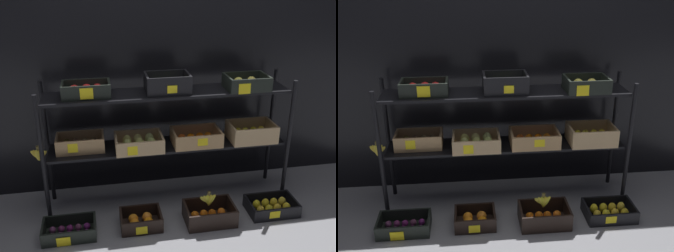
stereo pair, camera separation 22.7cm
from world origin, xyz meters
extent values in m
plane|color=gray|center=(0.00, 0.00, 0.00)|extent=(10.00, 10.00, 0.00)
cube|color=black|center=(0.00, 0.37, 0.99)|extent=(4.25, 0.12, 1.98)
cylinder|color=black|center=(-0.92, -0.17, 0.50)|extent=(0.03, 0.03, 1.01)
cylinder|color=black|center=(0.92, -0.17, 0.50)|extent=(0.03, 0.03, 1.01)
cylinder|color=black|center=(-0.92, 0.17, 0.50)|extent=(0.03, 0.03, 1.01)
cylinder|color=black|center=(0.92, 0.17, 0.50)|extent=(0.03, 0.03, 1.01)
cube|color=black|center=(0.00, 0.00, 0.49)|extent=(1.82, 0.30, 0.02)
cube|color=black|center=(0.00, 0.00, 0.91)|extent=(1.82, 0.30, 0.02)
cube|color=tan|center=(-0.67, 0.02, 0.50)|extent=(0.35, 0.20, 0.01)
cube|color=tan|center=(-0.67, -0.08, 0.56)|extent=(0.35, 0.02, 0.10)
cube|color=tan|center=(-0.67, 0.11, 0.56)|extent=(0.35, 0.02, 0.10)
cube|color=tan|center=(-0.83, 0.02, 0.56)|extent=(0.02, 0.17, 0.10)
cube|color=tan|center=(-0.50, 0.02, 0.56)|extent=(0.02, 0.17, 0.10)
ellipsoid|color=brown|center=(-0.77, -0.01, 0.54)|extent=(0.05, 0.05, 0.07)
ellipsoid|color=brown|center=(-0.70, -0.01, 0.54)|extent=(0.05, 0.05, 0.07)
ellipsoid|color=brown|center=(-0.64, -0.01, 0.54)|extent=(0.05, 0.05, 0.07)
ellipsoid|color=brown|center=(-0.56, -0.01, 0.54)|extent=(0.05, 0.05, 0.07)
ellipsoid|color=brown|center=(-0.77, 0.05, 0.54)|extent=(0.05, 0.05, 0.07)
ellipsoid|color=brown|center=(-0.70, 0.05, 0.54)|extent=(0.05, 0.05, 0.07)
ellipsoid|color=brown|center=(-0.63, 0.05, 0.54)|extent=(0.05, 0.05, 0.07)
ellipsoid|color=brown|center=(-0.57, 0.05, 0.54)|extent=(0.05, 0.05, 0.07)
cube|color=yellow|center=(-0.72, -0.09, 0.56)|extent=(0.07, 0.01, 0.07)
cube|color=tan|center=(-0.23, -0.05, 0.50)|extent=(0.36, 0.26, 0.01)
cube|color=tan|center=(-0.23, -0.17, 0.56)|extent=(0.36, 0.02, 0.10)
cube|color=tan|center=(-0.23, 0.07, 0.56)|extent=(0.36, 0.02, 0.10)
cube|color=tan|center=(-0.40, -0.05, 0.56)|extent=(0.02, 0.22, 0.10)
cube|color=tan|center=(-0.06, -0.05, 0.56)|extent=(0.02, 0.22, 0.10)
ellipsoid|color=#A6B058|center=(-0.32, -0.09, 0.56)|extent=(0.07, 0.07, 0.09)
ellipsoid|color=#BDC35C|center=(-0.23, -0.09, 0.56)|extent=(0.07, 0.07, 0.09)
ellipsoid|color=#AFC15F|center=(-0.14, -0.09, 0.56)|extent=(0.07, 0.07, 0.09)
ellipsoid|color=#BDB756|center=(-0.32, -0.01, 0.56)|extent=(0.07, 0.07, 0.09)
ellipsoid|color=tan|center=(-0.24, -0.01, 0.56)|extent=(0.07, 0.07, 0.09)
ellipsoid|color=tan|center=(-0.15, -0.01, 0.56)|extent=(0.07, 0.07, 0.09)
cube|color=yellow|center=(-0.29, -0.18, 0.55)|extent=(0.07, 0.01, 0.07)
cube|color=tan|center=(0.22, -0.04, 0.50)|extent=(0.37, 0.25, 0.01)
cube|color=tan|center=(0.22, -0.15, 0.56)|extent=(0.37, 0.02, 0.10)
cube|color=tan|center=(0.22, 0.08, 0.56)|extent=(0.37, 0.02, 0.10)
cube|color=tan|center=(0.04, -0.04, 0.56)|extent=(0.02, 0.22, 0.10)
cube|color=tan|center=(0.39, -0.04, 0.56)|extent=(0.02, 0.22, 0.10)
sphere|color=orange|center=(0.11, -0.07, 0.54)|extent=(0.06, 0.06, 0.06)
sphere|color=orange|center=(0.18, -0.07, 0.54)|extent=(0.06, 0.06, 0.06)
sphere|color=#FC6408|center=(0.25, -0.07, 0.54)|extent=(0.06, 0.06, 0.06)
sphere|color=orange|center=(0.32, -0.08, 0.54)|extent=(0.06, 0.06, 0.06)
sphere|color=orange|center=(0.11, 0.00, 0.54)|extent=(0.06, 0.06, 0.06)
sphere|color=orange|center=(0.18, 0.00, 0.54)|extent=(0.06, 0.06, 0.06)
sphere|color=orange|center=(0.25, 0.00, 0.54)|extent=(0.06, 0.06, 0.06)
sphere|color=orange|center=(0.32, 0.00, 0.54)|extent=(0.06, 0.06, 0.06)
cube|color=yellow|center=(0.23, -0.16, 0.57)|extent=(0.08, 0.01, 0.06)
cube|color=tan|center=(0.66, -0.04, 0.50)|extent=(0.36, 0.25, 0.01)
cube|color=tan|center=(0.66, -0.16, 0.57)|extent=(0.36, 0.02, 0.13)
cube|color=tan|center=(0.66, 0.08, 0.57)|extent=(0.36, 0.02, 0.13)
cube|color=tan|center=(0.49, -0.04, 0.57)|extent=(0.02, 0.22, 0.13)
cube|color=tan|center=(0.83, -0.04, 0.57)|extent=(0.02, 0.22, 0.13)
ellipsoid|color=yellow|center=(0.57, -0.08, 0.55)|extent=(0.06, 0.06, 0.08)
ellipsoid|color=yellow|center=(0.63, -0.08, 0.55)|extent=(0.06, 0.06, 0.08)
ellipsoid|color=yellow|center=(0.70, -0.08, 0.55)|extent=(0.06, 0.06, 0.08)
ellipsoid|color=yellow|center=(0.76, -0.08, 0.55)|extent=(0.06, 0.06, 0.08)
ellipsoid|color=yellow|center=(0.57, 0.00, 0.55)|extent=(0.06, 0.06, 0.08)
ellipsoid|color=yellow|center=(0.63, 0.00, 0.55)|extent=(0.06, 0.06, 0.08)
ellipsoid|color=yellow|center=(0.70, 0.00, 0.55)|extent=(0.06, 0.06, 0.08)
ellipsoid|color=yellow|center=(0.76, 0.00, 0.55)|extent=(0.06, 0.06, 0.08)
cube|color=black|center=(-0.59, -0.01, 0.93)|extent=(0.34, 0.20, 0.01)
cube|color=black|center=(-0.59, -0.10, 0.98)|extent=(0.34, 0.02, 0.09)
cube|color=black|center=(-0.59, 0.08, 0.98)|extent=(0.34, 0.02, 0.09)
cube|color=black|center=(-0.75, -0.01, 0.98)|extent=(0.02, 0.17, 0.09)
cube|color=black|center=(-0.43, -0.01, 0.98)|extent=(0.02, 0.17, 0.09)
sphere|color=red|center=(-0.67, -0.04, 0.97)|extent=(0.07, 0.07, 0.07)
sphere|color=red|center=(-0.59, -0.03, 0.97)|extent=(0.07, 0.07, 0.07)
sphere|color=red|center=(-0.51, -0.04, 0.97)|extent=(0.07, 0.07, 0.07)
sphere|color=red|center=(-0.67, 0.01, 0.97)|extent=(0.07, 0.07, 0.07)
sphere|color=red|center=(-0.59, 0.02, 0.97)|extent=(0.07, 0.07, 0.07)
sphere|color=red|center=(-0.51, 0.01, 0.97)|extent=(0.07, 0.07, 0.07)
cube|color=yellow|center=(-0.59, -0.11, 0.98)|extent=(0.09, 0.00, 0.08)
cube|color=black|center=(-0.01, -0.01, 0.93)|extent=(0.32, 0.22, 0.01)
cube|color=black|center=(-0.01, -0.11, 1.00)|extent=(0.32, 0.02, 0.13)
cube|color=black|center=(-0.01, 0.10, 1.00)|extent=(0.32, 0.02, 0.13)
cube|color=black|center=(-0.16, -0.01, 1.00)|extent=(0.02, 0.19, 0.13)
cube|color=black|center=(0.15, -0.01, 1.00)|extent=(0.02, 0.19, 0.13)
sphere|color=#8CB548|center=(-0.06, -0.04, 0.97)|extent=(0.07, 0.07, 0.07)
sphere|color=#8AC63A|center=(0.05, -0.04, 0.97)|extent=(0.07, 0.07, 0.07)
sphere|color=#94C041|center=(-0.06, 0.02, 0.97)|extent=(0.07, 0.07, 0.07)
sphere|color=#8CB649|center=(0.05, 0.02, 0.97)|extent=(0.07, 0.07, 0.07)
cube|color=yellow|center=(0.01, -0.12, 0.98)|extent=(0.07, 0.01, 0.06)
cube|color=black|center=(0.59, -0.04, 0.93)|extent=(0.32, 0.24, 0.01)
cube|color=black|center=(0.59, -0.15, 0.98)|extent=(0.32, 0.02, 0.09)
cube|color=black|center=(0.59, 0.07, 0.98)|extent=(0.32, 0.02, 0.09)
cube|color=black|center=(0.44, -0.04, 0.98)|extent=(0.02, 0.20, 0.09)
cube|color=black|center=(0.74, -0.04, 0.98)|extent=(0.02, 0.20, 0.09)
sphere|color=gold|center=(0.54, -0.07, 0.97)|extent=(0.07, 0.07, 0.07)
sphere|color=gold|center=(0.64, -0.07, 0.97)|extent=(0.07, 0.07, 0.07)
sphere|color=#D3C84B|center=(0.54, -0.01, 0.97)|extent=(0.07, 0.07, 0.07)
sphere|color=#D6C64D|center=(0.64, -0.01, 0.97)|extent=(0.07, 0.07, 0.07)
cube|color=yellow|center=(0.53, -0.16, 0.96)|extent=(0.09, 0.01, 0.08)
cylinder|color=brown|center=(-0.96, -0.06, 0.58)|extent=(0.02, 0.02, 0.02)
ellipsoid|color=yellow|center=(-0.99, -0.06, 0.52)|extent=(0.09, 0.03, 0.09)
ellipsoid|color=yellow|center=(-0.98, -0.06, 0.52)|extent=(0.07, 0.03, 0.09)
ellipsoid|color=yellow|center=(-0.97, -0.07, 0.52)|extent=(0.05, 0.03, 0.09)
ellipsoid|color=yellow|center=(-0.96, -0.05, 0.52)|extent=(0.05, 0.03, 0.09)
ellipsoid|color=yellow|center=(-0.95, -0.06, 0.52)|extent=(0.07, 0.03, 0.09)
ellipsoid|color=yellow|center=(-0.94, -0.07, 0.52)|extent=(0.09, 0.03, 0.08)
cube|color=black|center=(-0.78, -0.35, 0.01)|extent=(0.38, 0.23, 0.01)
cube|color=black|center=(-0.78, -0.45, 0.06)|extent=(0.38, 0.02, 0.09)
cube|color=black|center=(-0.78, -0.24, 0.06)|extent=(0.38, 0.02, 0.09)
cube|color=black|center=(-0.96, -0.35, 0.06)|extent=(0.02, 0.20, 0.09)
cube|color=black|center=(-0.60, -0.35, 0.06)|extent=(0.02, 0.20, 0.09)
sphere|color=#552F49|center=(-0.89, -0.38, 0.04)|extent=(0.05, 0.05, 0.05)
sphere|color=#592752|center=(-0.84, -0.38, 0.04)|extent=(0.05, 0.05, 0.05)
sphere|color=#641D5B|center=(-0.78, -0.38, 0.04)|extent=(0.05, 0.05, 0.05)
sphere|color=#621B56|center=(-0.72, -0.38, 0.04)|extent=(0.05, 0.05, 0.05)
sphere|color=#541A55|center=(-0.66, -0.38, 0.04)|extent=(0.05, 0.05, 0.05)
sphere|color=#603054|center=(-0.90, -0.31, 0.04)|extent=(0.05, 0.05, 0.05)
sphere|color=#652450|center=(-0.84, -0.31, 0.04)|extent=(0.05, 0.05, 0.05)
sphere|color=#641A55|center=(-0.78, -0.31, 0.04)|extent=(0.05, 0.05, 0.05)
sphere|color=#5C2C47|center=(-0.72, -0.31, 0.04)|extent=(0.05, 0.05, 0.05)
sphere|color=#5F1C5C|center=(-0.66, -0.31, 0.04)|extent=(0.05, 0.05, 0.05)
cube|color=yellow|center=(-0.81, -0.46, 0.04)|extent=(0.09, 0.01, 0.07)
cube|color=black|center=(-0.26, -0.33, 0.01)|extent=(0.30, 0.23, 0.01)
cube|color=black|center=(-0.26, -0.44, 0.06)|extent=(0.30, 0.02, 0.10)
cube|color=black|center=(-0.26, -0.22, 0.06)|extent=(0.30, 0.02, 0.10)
cube|color=black|center=(-0.41, -0.33, 0.06)|extent=(0.02, 0.20, 0.10)
cube|color=black|center=(-0.12, -0.33, 0.06)|extent=(0.02, 0.20, 0.10)
sphere|color=orange|center=(-0.31, -0.36, 0.05)|extent=(0.07, 0.07, 0.07)
sphere|color=orange|center=(-0.21, -0.37, 0.05)|extent=(0.07, 0.07, 0.07)
sphere|color=orange|center=(-0.32, -0.30, 0.05)|extent=(0.07, 0.07, 0.07)
sphere|color=orange|center=(-0.21, -0.30, 0.05)|extent=(0.07, 0.07, 0.07)
cube|color=yellow|center=(-0.27, -0.45, 0.05)|extent=(0.08, 0.01, 0.06)
cube|color=black|center=(0.25, -0.36, 0.01)|extent=(0.37, 0.25, 0.01)
cube|color=black|center=(0.25, -0.48, 0.08)|extent=(0.37, 0.02, 0.13)
cube|color=black|center=(0.25, -0.25, 0.08)|extent=(0.37, 0.02, 0.13)
cube|color=black|center=(0.07, -0.36, 0.08)|extent=(0.02, 0.22, 0.13)
cube|color=black|center=(0.43, -0.36, 0.08)|extent=(0.02, 0.22, 0.13)
sphere|color=orange|center=(0.15, -0.40, 0.04)|extent=(0.06, 0.06, 0.06)
sphere|color=orange|center=(0.21, -0.41, 0.04)|extent=(0.06, 0.06, 0.06)
sphere|color=orange|center=(0.29, -0.40, 0.04)|extent=(0.06, 0.06, 0.06)
sphere|color=orange|center=(0.35, -0.40, 0.04)|extent=(0.06, 0.06, 0.06)
sphere|color=orange|center=(0.15, -0.33, 0.04)|extent=(0.06, 0.06, 0.06)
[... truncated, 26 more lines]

